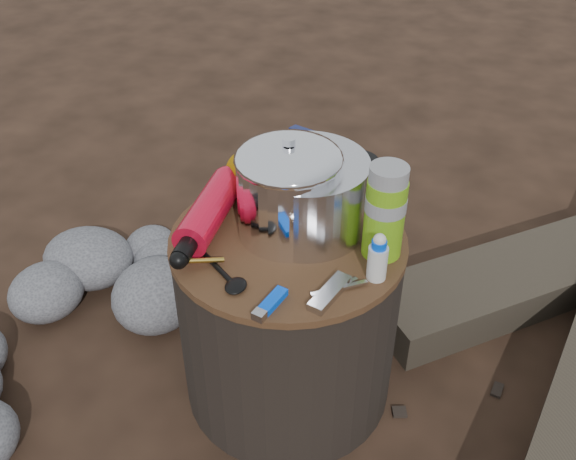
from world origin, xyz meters
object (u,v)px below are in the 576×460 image
at_px(travel_mug, 356,186).
at_px(camping_pot, 289,190).
at_px(fuel_bottle, 209,211).
at_px(thermos, 385,212).
at_px(stump, 288,317).

bearing_deg(travel_mug, camping_pot, -129.33).
bearing_deg(travel_mug, fuel_bottle, -147.56).
xyz_separation_m(fuel_bottle, thermos, (0.36, 0.05, 0.06)).
distance_m(camping_pot, travel_mug, 0.17).
xyz_separation_m(fuel_bottle, travel_mug, (0.27, 0.17, 0.03)).
relative_size(camping_pot, travel_mug, 1.67).
bearing_deg(fuel_bottle, travel_mug, 25.11).
relative_size(thermos, travel_mug, 1.57).
bearing_deg(camping_pot, thermos, 1.68).
distance_m(stump, travel_mug, 0.34).
bearing_deg(thermos, stump, -171.49).
distance_m(camping_pot, fuel_bottle, 0.18).
xyz_separation_m(stump, thermos, (0.19, 0.03, 0.33)).
height_order(stump, travel_mug, travel_mug).
relative_size(stump, travel_mug, 3.91).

